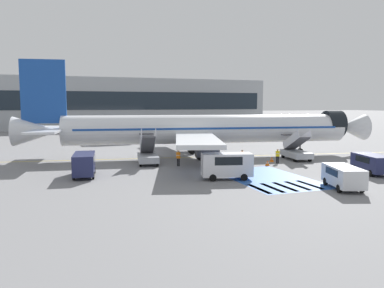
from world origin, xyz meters
TOP-DOWN VIEW (x-y plane):
  - ground_plane at (0.00, 0.00)m, footprint 600.00×600.00m
  - apron_leadline_yellow at (-0.90, -0.71)m, footprint 79.21×12.27m
  - apron_stand_patch_blue at (-0.90, -15.46)m, footprint 6.89×11.56m
  - apron_walkway_bar_0 at (-3.90, -19.17)m, footprint 0.44×3.60m
  - apron_walkway_bar_1 at (-2.70, -19.17)m, footprint 0.44×3.60m
  - apron_walkway_bar_2 at (-1.50, -19.17)m, footprint 0.44×3.60m
  - apron_walkway_bar_3 at (-0.30, -19.17)m, footprint 0.44×3.60m
  - apron_walkway_bar_4 at (0.90, -19.17)m, footprint 0.44×3.60m
  - airliner at (-1.58, -0.60)m, footprint 45.55×31.32m
  - boarding_stairs_forward at (8.26, -6.52)m, footprint 2.90×5.46m
  - boarding_stairs_aft at (-9.59, -3.80)m, footprint 2.90×5.46m
  - fuel_tanker at (-9.55, 19.78)m, footprint 9.12×3.26m
  - service_van_0 at (9.70, -16.92)m, footprint 2.90×4.79m
  - service_van_1 at (-16.84, -9.19)m, footprint 2.37×4.86m
  - service_van_2 at (-4.75, -14.74)m, footprint 4.81×2.83m
  - service_van_3 at (2.48, -21.31)m, footprint 3.17×4.77m
  - baggage_cart at (-0.22, -5.45)m, footprint 2.91×2.15m
  - ground_crew_0 at (4.51, -8.37)m, footprint 0.48×0.36m
  - ground_crew_1 at (-6.77, -6.43)m, footprint 0.48×0.44m
  - ground_crew_2 at (0.34, -7.73)m, footprint 0.49×0.41m
  - ground_crew_3 at (-15.76, -4.01)m, footprint 0.47×0.47m
  - traffic_cone_0 at (2.61, -9.37)m, footprint 0.52×0.52m
  - traffic_cone_1 at (4.53, -7.09)m, footprint 0.55×0.55m
  - terminal_building at (-11.28, 63.47)m, footprint 102.88×12.10m

SIDE VIEW (x-z plane):
  - ground_plane at x=0.00m, z-range 0.00..0.00m
  - apron_leadline_yellow at x=-0.90m, z-range 0.00..0.01m
  - apron_stand_patch_blue at x=-0.90m, z-range 0.00..0.01m
  - apron_walkway_bar_0 at x=-3.90m, z-range 0.00..0.01m
  - apron_walkway_bar_1 at x=-2.70m, z-range 0.00..0.01m
  - apron_walkway_bar_2 at x=-1.50m, z-range 0.00..0.01m
  - apron_walkway_bar_3 at x=-0.30m, z-range 0.00..0.01m
  - apron_walkway_bar_4 at x=0.90m, z-range 0.00..0.01m
  - baggage_cart at x=-0.22m, z-range -0.18..0.69m
  - traffic_cone_0 at x=2.61m, z-range 0.00..0.57m
  - traffic_cone_1 at x=4.53m, z-range 0.00..0.61m
  - ground_crew_2 at x=0.34m, z-range 0.12..1.79m
  - ground_crew_0 at x=4.51m, z-range 0.12..1.80m
  - boarding_stairs_forward at x=8.26m, z-range -0.93..2.85m
  - boarding_stairs_aft at x=-9.59m, z-range -1.07..3.08m
  - ground_crew_1 at x=-6.77m, z-range 0.14..1.92m
  - ground_crew_3 at x=-15.76m, z-range 0.15..2.01m
  - service_van_3 at x=2.48m, z-range 0.20..2.01m
  - service_van_0 at x=9.70m, z-range 0.20..2.08m
  - service_van_1 at x=-16.84m, z-range 0.21..2.37m
  - service_van_2 at x=-4.75m, z-range 0.22..2.58m
  - fuel_tanker at x=-9.55m, z-range 0.01..3.37m
  - airliner at x=-1.58m, z-range -2.37..9.59m
  - terminal_building at x=-11.28m, z-range 0.00..14.00m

